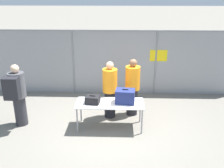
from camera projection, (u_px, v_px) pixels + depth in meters
ground_plane at (112, 128)px, 6.88m from camera, size 120.00×120.00×0.00m
fence_section at (115, 61)px, 8.82m from camera, size 8.82×0.07×2.31m
inspection_table at (110, 105)px, 6.69m from camera, size 1.81×0.76×0.74m
suitcase_black at (93, 100)px, 6.62m from camera, size 0.41×0.33×0.23m
suitcase_navy at (125, 96)px, 6.62m from camera, size 0.54×0.41×0.39m
traveler_hooded at (17, 94)px, 6.69m from camera, size 0.43×0.67×1.75m
security_worker_near at (110, 89)px, 7.21m from camera, size 0.42×0.42×1.70m
security_worker_far at (132, 87)px, 7.36m from camera, size 0.43×0.43×1.73m
utility_trailer at (162, 72)px, 10.26m from camera, size 4.29×2.18×0.73m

